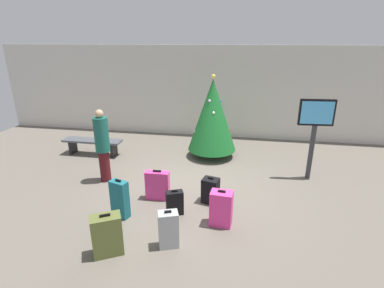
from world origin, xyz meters
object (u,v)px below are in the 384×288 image
(suitcase_3, at_px, (221,208))
(flight_info_kiosk, at_px, (315,125))
(suitcase_0, at_px, (158,185))
(suitcase_4, at_px, (210,190))
(suitcase_1, at_px, (107,235))
(suitcase_6, at_px, (168,229))
(waiting_bench, at_px, (93,143))
(suitcase_2, at_px, (175,203))
(holiday_tree, at_px, (212,115))
(traveller_0, at_px, (103,144))
(suitcase_5, at_px, (120,199))

(suitcase_3, bearing_deg, flight_info_kiosk, 50.01)
(suitcase_0, relative_size, suitcase_4, 1.17)
(suitcase_0, distance_m, suitcase_1, 1.88)
(suitcase_4, height_order, suitcase_6, suitcase_6)
(suitcase_1, xyz_separation_m, suitcase_6, (0.93, 0.36, -0.03))
(suitcase_4, bearing_deg, suitcase_1, -127.13)
(waiting_bench, bearing_deg, suitcase_2, -40.45)
(suitcase_2, relative_size, suitcase_6, 0.78)
(holiday_tree, relative_size, suitcase_3, 3.36)
(suitcase_0, relative_size, suitcase_1, 0.92)
(suitcase_1, height_order, suitcase_4, suitcase_1)
(holiday_tree, distance_m, traveller_0, 3.22)
(traveller_0, distance_m, suitcase_2, 2.46)
(suitcase_2, height_order, suitcase_3, suitcase_3)
(suitcase_6, bearing_deg, traveller_0, 135.43)
(suitcase_1, relative_size, suitcase_4, 1.27)
(holiday_tree, height_order, suitcase_0, holiday_tree)
(holiday_tree, bearing_deg, traveller_0, -139.28)
(suitcase_3, height_order, suitcase_6, suitcase_3)
(suitcase_6, bearing_deg, flight_info_kiosk, 48.27)
(holiday_tree, relative_size, flight_info_kiosk, 1.20)
(flight_info_kiosk, relative_size, traveller_0, 1.12)
(suitcase_1, bearing_deg, suitcase_4, 52.87)
(traveller_0, xyz_separation_m, suitcase_0, (1.54, -0.64, -0.64))
(suitcase_2, height_order, suitcase_5, suitcase_5)
(suitcase_2, bearing_deg, suitcase_1, -121.33)
(suitcase_0, height_order, suitcase_6, suitcase_6)
(waiting_bench, height_order, traveller_0, traveller_0)
(suitcase_1, height_order, suitcase_2, suitcase_1)
(traveller_0, relative_size, suitcase_2, 3.34)
(suitcase_3, distance_m, suitcase_6, 1.14)
(flight_info_kiosk, bearing_deg, suitcase_3, -129.99)
(holiday_tree, bearing_deg, suitcase_0, -107.98)
(suitcase_4, height_order, suitcase_5, suitcase_5)
(traveller_0, distance_m, suitcase_1, 2.85)
(waiting_bench, bearing_deg, suitcase_3, -35.15)
(suitcase_0, bearing_deg, suitcase_2, -45.98)
(suitcase_0, xyz_separation_m, suitcase_6, (0.63, -1.50, 0.00))
(suitcase_1, xyz_separation_m, suitcase_3, (1.76, 1.14, -0.01))
(flight_info_kiosk, height_order, suitcase_0, flight_info_kiosk)
(suitcase_3, bearing_deg, suitcase_0, 153.77)
(suitcase_0, distance_m, suitcase_2, 0.74)
(waiting_bench, distance_m, suitcase_3, 5.09)
(suitcase_1, bearing_deg, suitcase_5, 102.33)
(flight_info_kiosk, distance_m, suitcase_3, 3.33)
(flight_info_kiosk, height_order, suitcase_5, flight_info_kiosk)
(suitcase_0, relative_size, suitcase_2, 1.27)
(suitcase_2, bearing_deg, suitcase_6, -83.02)
(suitcase_3, bearing_deg, suitcase_5, -177.46)
(suitcase_0, distance_m, suitcase_6, 1.63)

